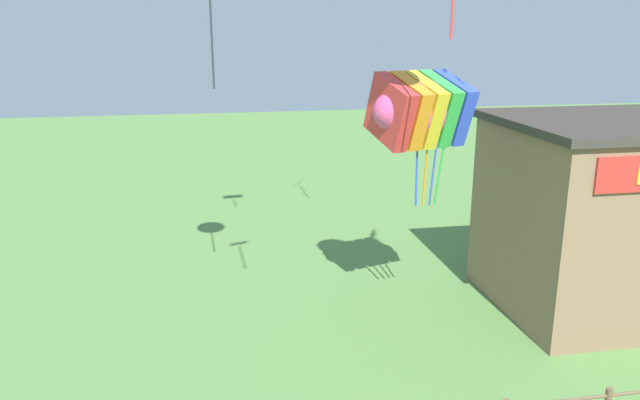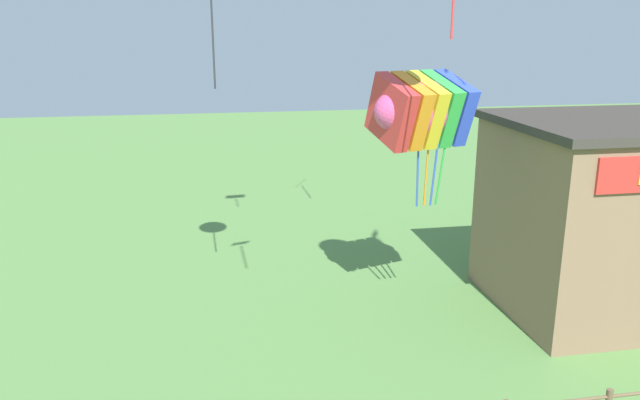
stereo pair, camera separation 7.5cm
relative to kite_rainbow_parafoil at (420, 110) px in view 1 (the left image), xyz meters
The scene contains 1 object.
kite_rainbow_parafoil is the anchor object (origin of this frame).
Camera 1 is at (-2.22, -2.10, 8.31)m, focal length 35.00 mm.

